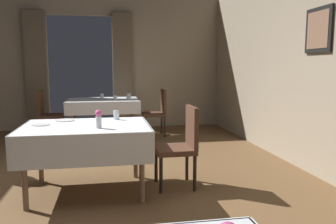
% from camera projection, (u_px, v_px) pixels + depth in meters
% --- Properties ---
extents(ground, '(10.08, 10.08, 0.00)m').
position_uv_depth(ground, '(56.00, 196.00, 3.63)').
color(ground, brown).
extents(wall_right, '(0.16, 8.40, 3.00)m').
position_uv_depth(wall_right, '(333.00, 56.00, 3.99)').
color(wall_right, tan).
rests_on(wall_right, ground).
extents(wall_back, '(6.40, 0.27, 3.00)m').
position_uv_depth(wall_back, '(81.00, 61.00, 7.51)').
color(wall_back, tan).
rests_on(wall_back, ground).
extents(dining_table_mid, '(1.36, 1.04, 0.75)m').
position_uv_depth(dining_table_mid, '(86.00, 134.00, 3.68)').
color(dining_table_mid, '#7A604C').
rests_on(dining_table_mid, ground).
extents(dining_table_far, '(1.38, 1.05, 0.75)m').
position_uv_depth(dining_table_far, '(103.00, 104.00, 6.65)').
color(dining_table_far, '#7A604C').
rests_on(dining_table_far, ground).
extents(chair_mid_right, '(0.44, 0.44, 0.93)m').
position_uv_depth(chair_mid_right, '(182.00, 142.00, 3.89)').
color(chair_mid_right, black).
rests_on(chair_mid_right, ground).
extents(chair_far_left, '(0.44, 0.44, 0.93)m').
position_uv_depth(chair_far_left, '(47.00, 112.00, 6.56)').
color(chair_far_left, black).
rests_on(chair_far_left, ground).
extents(chair_far_right, '(0.44, 0.44, 0.93)m').
position_uv_depth(chair_far_right, '(158.00, 110.00, 6.81)').
color(chair_far_right, black).
rests_on(chair_far_right, ground).
extents(flower_vase_mid, '(0.07, 0.07, 0.19)m').
position_uv_depth(flower_vase_mid, '(99.00, 118.00, 3.47)').
color(flower_vase_mid, silver).
rests_on(flower_vase_mid, dining_table_mid).
extents(plate_mid_b, '(0.23, 0.23, 0.01)m').
position_uv_depth(plate_mid_b, '(65.00, 120.00, 3.97)').
color(plate_mid_b, white).
rests_on(plate_mid_b, dining_table_mid).
extents(plate_mid_c, '(0.19, 0.19, 0.01)m').
position_uv_depth(plate_mid_c, '(41.00, 125.00, 3.67)').
color(plate_mid_c, white).
rests_on(plate_mid_c, dining_table_mid).
extents(glass_mid_d, '(0.07, 0.07, 0.11)m').
position_uv_depth(glass_mid_d, '(116.00, 115.00, 4.05)').
color(glass_mid_d, silver).
rests_on(glass_mid_d, dining_table_mid).
extents(glass_far_a, '(0.07, 0.07, 0.08)m').
position_uv_depth(glass_far_a, '(129.00, 96.00, 6.99)').
color(glass_far_a, silver).
rests_on(glass_far_a, dining_table_far).
extents(glass_far_b, '(0.07, 0.07, 0.11)m').
position_uv_depth(glass_far_b, '(102.00, 96.00, 6.73)').
color(glass_far_b, silver).
rests_on(glass_far_b, dining_table_far).
extents(glass_far_c, '(0.08, 0.08, 0.11)m').
position_uv_depth(glass_far_c, '(129.00, 97.00, 6.58)').
color(glass_far_c, silver).
rests_on(glass_far_c, dining_table_far).
extents(glass_far_d, '(0.06, 0.06, 0.09)m').
position_uv_depth(glass_far_d, '(115.00, 98.00, 6.50)').
color(glass_far_d, silver).
rests_on(glass_far_d, dining_table_far).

